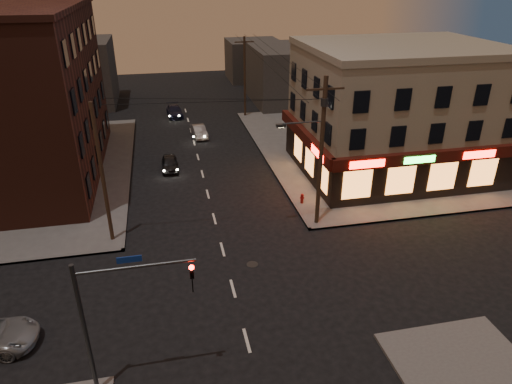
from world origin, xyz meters
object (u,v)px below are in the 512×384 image
object	(u,v)px
sedan_far	(175,111)
fire_hydrant	(302,198)
sedan_near	(170,163)
sedan_mid	(199,131)

from	to	relation	value
sedan_far	fire_hydrant	xyz separation A→B (m)	(8.09, -25.09, -0.04)
sedan_near	sedan_mid	distance (m)	8.87
fire_hydrant	sedan_near	bearing A→B (deg)	136.80
fire_hydrant	sedan_far	bearing A→B (deg)	107.86
sedan_near	fire_hydrant	distance (m)	12.80
sedan_near	fire_hydrant	world-z (taller)	sedan_near
sedan_far	fire_hydrant	world-z (taller)	sedan_far
sedan_near	fire_hydrant	xyz separation A→B (m)	(9.33, -8.76, -0.02)
sedan_far	fire_hydrant	size ratio (longest dim) A/B	5.51
sedan_near	sedan_far	world-z (taller)	sedan_far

